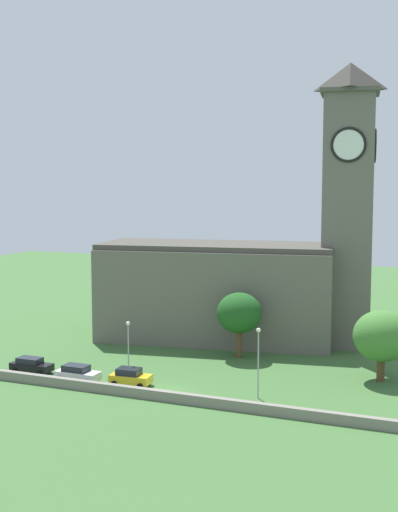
{
  "coord_description": "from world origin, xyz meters",
  "views": [
    {
      "loc": [
        28.71,
        -60.21,
        20.82
      ],
      "look_at": [
        -0.26,
        10.02,
        12.75
      ],
      "focal_mm": 47.92,
      "sensor_mm": 36.0,
      "label": 1
    }
  ],
  "objects": [
    {
      "name": "ground_plane",
      "position": [
        0.0,
        15.0,
        0.0
      ],
      "size": [
        200.0,
        200.0,
        0.0
      ],
      "primitive_type": "plane",
      "color": "#3D6633"
    },
    {
      "name": "church",
      "position": [
        0.11,
        24.88,
        9.01
      ],
      "size": [
        36.92,
        17.32,
        35.76
      ],
      "color": "#666056",
      "rests_on": "ground"
    },
    {
      "name": "quay_barrier",
      "position": [
        0.0,
        -2.49,
        0.5
      ],
      "size": [
        46.63,
        0.7,
        0.99
      ],
      "primitive_type": "cube",
      "color": "gray",
      "rests_on": "ground"
    },
    {
      "name": "car_black",
      "position": [
        -16.58,
        0.86,
        0.85
      ],
      "size": [
        4.78,
        2.13,
        1.68
      ],
      "color": "black",
      "rests_on": "ground"
    },
    {
      "name": "car_white",
      "position": [
        -9.95,
        -0.15,
        0.9
      ],
      "size": [
        4.8,
        2.3,
        1.77
      ],
      "color": "silver",
      "rests_on": "ground"
    },
    {
      "name": "car_yellow",
      "position": [
        -4.1,
        0.69,
        0.93
      ],
      "size": [
        4.39,
        2.57,
        1.83
      ],
      "color": "gold",
      "rests_on": "ground"
    },
    {
      "name": "streetlamp_west_mid",
      "position": [
        -5.38,
        2.7,
        4.27
      ],
      "size": [
        0.44,
        0.44,
        6.3
      ],
      "color": "#9EA0A5",
      "rests_on": "ground"
    },
    {
      "name": "streetlamp_central",
      "position": [
        9.37,
        1.75,
        4.66
      ],
      "size": [
        0.44,
        0.44,
        6.97
      ],
      "color": "#9EA0A5",
      "rests_on": "ground"
    },
    {
      "name": "tree_by_tower",
      "position": [
        2.55,
        15.82,
        5.41
      ],
      "size": [
        5.4,
        5.4,
        7.89
      ],
      "color": "brown",
      "rests_on": "ground"
    },
    {
      "name": "tree_riverside_east",
      "position": [
        19.62,
        12.25,
        4.85
      ],
      "size": [
        5.98,
        5.98,
        7.57
      ],
      "color": "brown",
      "rests_on": "ground"
    }
  ]
}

